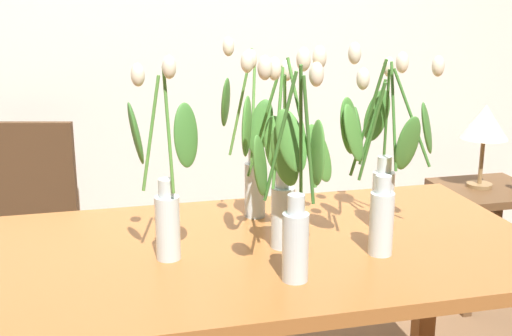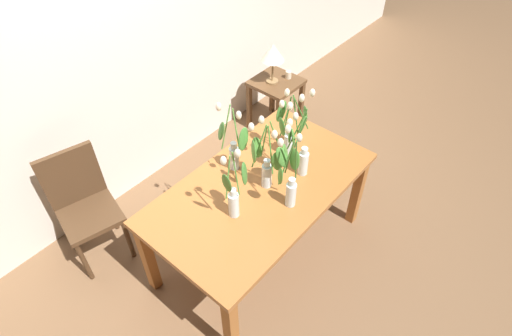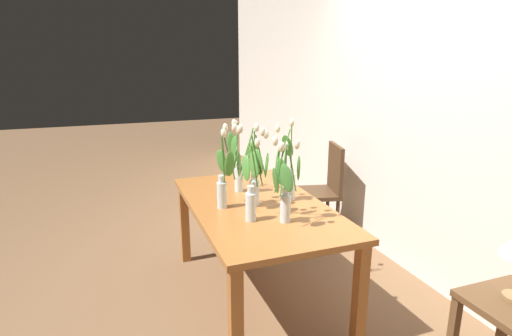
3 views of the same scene
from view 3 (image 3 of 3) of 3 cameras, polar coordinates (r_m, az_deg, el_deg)
name	(u,v)px [view 3 (image 3 of 3)]	position (r m, az deg, el deg)	size (l,w,h in m)	color
ground_plane	(256,295)	(3.24, 0.05, -17.33)	(18.00, 18.00, 0.00)	brown
room_wall_rear	(422,109)	(3.48, 22.06, 7.66)	(9.00, 0.10, 2.70)	silver
dining_table	(256,215)	(2.94, 0.06, -6.60)	(1.60, 0.90, 0.74)	#A3602D
tulip_vase_0	(253,190)	(2.57, -0.43, -3.12)	(0.16, 0.15, 0.58)	silver
tulip_vase_1	(285,188)	(2.51, 4.11, -2.77)	(0.28, 0.22, 0.55)	silver
tulip_vase_2	(288,174)	(2.93, 4.48, -0.81)	(0.17, 0.20, 0.58)	silver
tulip_vase_3	(237,167)	(3.11, -2.65, 0.17)	(0.19, 0.12, 0.56)	silver
tulip_vase_4	(225,177)	(2.77, -4.37, -1.31)	(0.21, 0.17, 0.58)	silver
tulip_vase_5	(253,174)	(2.80, -0.46, -0.78)	(0.27, 0.26, 0.59)	silver
dining_chair	(324,186)	(4.06, 9.51, -2.44)	(0.48, 0.48, 0.93)	#4C331E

